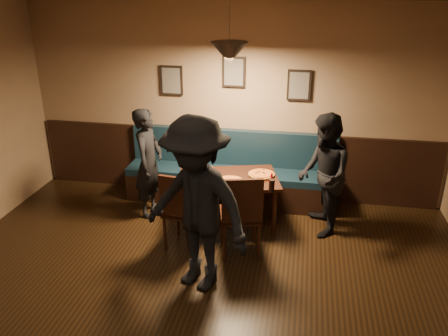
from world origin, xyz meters
name	(u,v)px	position (x,y,z in m)	size (l,w,h in m)	color
ceiling	(144,22)	(0.00, 0.00, 2.80)	(7.00, 7.00, 0.00)	silver
wall_back	(234,103)	(0.00, 3.50, 1.40)	(6.00, 6.00, 0.00)	#8C704F
wainscot	(233,163)	(0.00, 3.47, 0.50)	(5.88, 0.06, 1.00)	black
booth_bench	(230,169)	(0.00, 3.20, 0.50)	(3.00, 0.60, 1.00)	#0F232D
picture_left	(172,80)	(-0.90, 3.47, 1.70)	(0.32, 0.04, 0.42)	black
picture_center	(234,72)	(0.00, 3.47, 1.85)	(0.32, 0.04, 0.42)	black
picture_right	(299,85)	(0.90, 3.47, 1.70)	(0.32, 0.04, 0.42)	black
pendant_lamp	(229,53)	(0.10, 2.53, 2.25)	(0.44, 0.44, 0.25)	black
dining_table	(229,201)	(0.10, 2.53, 0.34)	(1.25, 0.80, 0.67)	#33190E
chair_near_left	(185,209)	(-0.33, 1.91, 0.50)	(0.44, 0.44, 0.99)	black
chair_near_right	(240,213)	(0.34, 1.88, 0.52)	(0.46, 0.46, 1.04)	black
diner_left	(149,163)	(-1.01, 2.62, 0.75)	(0.55, 0.36, 1.51)	black
diner_right	(323,175)	(1.29, 2.56, 0.78)	(0.76, 0.59, 1.57)	black
diner_front	(196,206)	(0.00, 1.19, 0.94)	(1.21, 0.70, 1.87)	black
pizza_a	(199,170)	(-0.33, 2.67, 0.69)	(0.39, 0.39, 0.04)	orange
pizza_b	(230,182)	(0.14, 2.35, 0.69)	(0.36, 0.36, 0.04)	orange
pizza_c	(261,174)	(0.50, 2.67, 0.69)	(0.34, 0.34, 0.04)	gold
soda_glass	(272,185)	(0.67, 2.22, 0.75)	(0.07, 0.07, 0.15)	black
tabasco_bottle	(272,176)	(0.65, 2.52, 0.73)	(0.03, 0.03, 0.13)	#9B0512
napkin_a	(193,167)	(-0.45, 2.79, 0.67)	(0.15, 0.15, 0.01)	#1E702A
napkin_b	(184,184)	(-0.42, 2.23, 0.67)	(0.16, 0.16, 0.01)	#1C6B29
cutlery_set	(225,190)	(0.12, 2.14, 0.67)	(0.02, 0.20, 0.00)	silver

